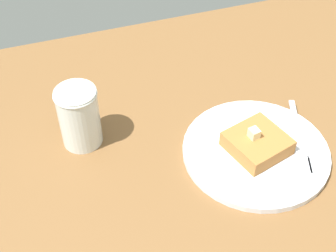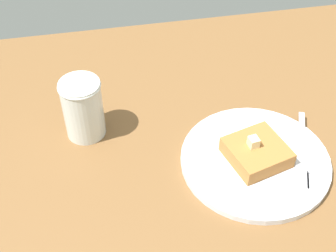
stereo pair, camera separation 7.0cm
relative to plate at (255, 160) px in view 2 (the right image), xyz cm
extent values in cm
cube|color=brown|center=(-6.98, -5.83, -1.70)|extent=(96.07, 96.07, 2.23)
cylinder|color=white|center=(0.00, 0.00, -0.05)|extent=(22.30, 22.30, 1.05)
torus|color=#2D5178|center=(0.00, 0.00, 0.07)|extent=(22.30, 22.30, 0.80)
cube|color=#AD6D34|center=(0.00, 0.00, 1.75)|extent=(9.87, 9.94, 2.55)
cube|color=#F4E7AF|center=(0.28, 0.66, 3.78)|extent=(1.71, 1.59, 1.51)
cube|color=silver|center=(3.19, -8.68, 0.65)|extent=(9.64, 4.50, 0.36)
cube|color=silver|center=(-2.76, -6.34, 0.65)|extent=(3.41, 3.07, 0.36)
cube|color=silver|center=(-5.86, -6.01, 0.65)|extent=(3.10, 1.47, 0.36)
cube|color=silver|center=(-5.66, -5.50, 0.65)|extent=(3.10, 1.47, 0.36)
cube|color=silver|center=(-5.45, -4.98, 0.65)|extent=(3.10, 1.47, 0.36)
cube|color=silver|center=(-5.25, -4.47, 0.65)|extent=(3.10, 1.47, 0.36)
cylinder|color=#361707|center=(11.46, 24.37, 2.66)|extent=(5.71, 5.71, 6.49)
cylinder|color=silver|center=(11.46, 24.37, 4.40)|extent=(6.21, 6.21, 9.96)
torus|color=silver|center=(11.46, 24.37, 8.93)|extent=(6.46, 6.46, 0.50)
camera|label=1|loc=(-41.33, 28.36, 52.61)|focal=50.00mm
camera|label=2|loc=(-43.12, 21.64, 52.61)|focal=50.00mm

